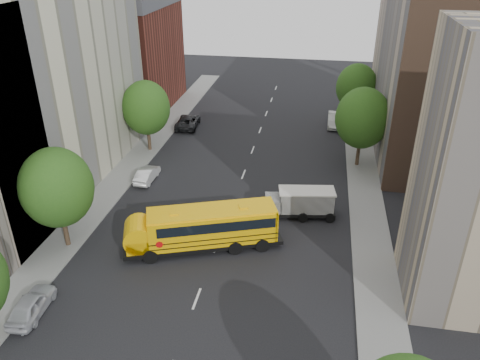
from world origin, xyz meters
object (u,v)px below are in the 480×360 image
(school_bus, at_px, (201,227))
(parked_car_0, at_px, (31,305))
(street_tree_5, at_px, (357,87))
(parked_car_1, at_px, (147,174))
(parked_car_5, at_px, (335,120))
(street_tree_4, at_px, (363,118))
(street_tree_1, at_px, (57,188))
(street_tree_2, at_px, (146,108))
(safari_truck, at_px, (301,202))
(parked_car_2, at_px, (188,121))

(school_bus, relative_size, parked_car_0, 2.91)
(street_tree_5, bearing_deg, parked_car_1, -136.40)
(parked_car_1, height_order, parked_car_5, parked_car_5)
(parked_car_1, bearing_deg, street_tree_4, -159.99)
(parked_car_5, bearing_deg, street_tree_1, -123.50)
(street_tree_2, relative_size, street_tree_4, 0.95)
(parked_car_0, height_order, parked_car_1, parked_car_0)
(street_tree_2, relative_size, safari_truck, 1.31)
(school_bus, xyz_separation_m, parked_car_1, (-7.79, 9.63, -1.19))
(street_tree_4, height_order, parked_car_2, street_tree_4)
(safari_truck, relative_size, parked_car_1, 1.52)
(school_bus, bearing_deg, parked_car_0, -155.21)
(safari_truck, bearing_deg, street_tree_4, 55.99)
(street_tree_2, xyz_separation_m, parked_car_2, (2.18, 7.52, -4.10))
(street_tree_1, xyz_separation_m, school_bus, (9.99, 1.52, -3.12))
(parked_car_1, distance_m, parked_car_5, 25.10)
(street_tree_4, bearing_deg, parked_car_1, -160.91)
(street_tree_4, relative_size, street_tree_5, 1.08)
(street_tree_1, xyz_separation_m, street_tree_5, (22.00, 30.00, -0.25))
(street_tree_5, height_order, parked_car_5, street_tree_5)
(parked_car_1, bearing_deg, street_tree_5, -135.48)
(street_tree_5, height_order, school_bus, street_tree_5)
(street_tree_5, bearing_deg, street_tree_1, -126.25)
(safari_truck, relative_size, parked_car_2, 1.12)
(street_tree_5, bearing_deg, street_tree_4, -90.00)
(street_tree_4, bearing_deg, street_tree_2, 180.00)
(street_tree_1, relative_size, street_tree_5, 1.05)
(street_tree_2, distance_m, parked_car_1, 8.33)
(street_tree_5, distance_m, school_bus, 31.04)
(street_tree_1, relative_size, parked_car_0, 1.95)
(parked_car_1, bearing_deg, parked_car_2, -89.00)
(street_tree_1, xyz_separation_m, parked_car_0, (1.40, -7.02, -4.26))
(street_tree_1, relative_size, street_tree_4, 0.98)
(safari_truck, relative_size, parked_car_0, 1.45)
(safari_truck, height_order, parked_car_5, safari_truck)
(school_bus, distance_m, safari_truck, 9.04)
(street_tree_1, height_order, parked_car_2, street_tree_1)
(street_tree_2, xyz_separation_m, safari_truck, (16.91, -10.70, -3.55))
(street_tree_1, relative_size, street_tree_2, 1.03)
(safari_truck, distance_m, parked_car_2, 23.43)
(street_tree_2, relative_size, street_tree_5, 1.03)
(street_tree_4, relative_size, school_bus, 0.69)
(parked_car_0, distance_m, parked_car_2, 32.55)
(parked_car_2, bearing_deg, parked_car_5, -173.09)
(school_bus, bearing_deg, street_tree_5, 47.08)
(street_tree_2, relative_size, school_bus, 0.65)
(parked_car_5, bearing_deg, street_tree_5, 24.32)
(school_bus, relative_size, parked_car_1, 3.06)
(street_tree_1, bearing_deg, street_tree_2, 90.00)
(street_tree_5, relative_size, parked_car_5, 1.57)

